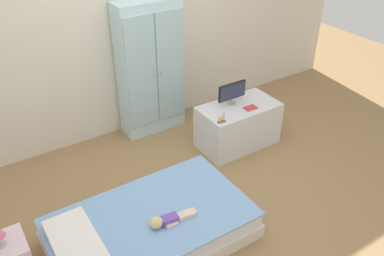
% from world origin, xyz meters
% --- Properties ---
extents(ground_plane, '(10.00, 10.00, 0.02)m').
position_xyz_m(ground_plane, '(0.00, 0.00, -0.01)').
color(ground_plane, '#99754C').
extents(back_wall, '(6.40, 0.05, 2.70)m').
position_xyz_m(back_wall, '(0.00, 1.57, 1.35)').
color(back_wall, silver).
rests_on(back_wall, ground_plane).
extents(bed, '(1.60, 0.95, 0.27)m').
position_xyz_m(bed, '(-0.52, -0.16, 0.13)').
color(bed, silver).
rests_on(bed, ground_plane).
extents(pillow, '(0.32, 0.68, 0.07)m').
position_xyz_m(pillow, '(-1.12, -0.16, 0.30)').
color(pillow, white).
rests_on(pillow, bed).
extents(doll, '(0.39, 0.14, 0.10)m').
position_xyz_m(doll, '(-0.46, -0.30, 0.31)').
color(doll, '#6B4CB2').
rests_on(doll, bed).
extents(wardrobe, '(0.71, 0.32, 1.51)m').
position_xyz_m(wardrobe, '(0.33, 1.38, 0.75)').
color(wardrobe, silver).
rests_on(wardrobe, ground_plane).
extents(tv_stand, '(0.85, 0.47, 0.48)m').
position_xyz_m(tv_stand, '(0.95, 0.57, 0.24)').
color(tv_stand, silver).
rests_on(tv_stand, ground_plane).
extents(tv_monitor, '(0.34, 0.10, 0.24)m').
position_xyz_m(tv_monitor, '(0.91, 0.66, 0.62)').
color(tv_monitor, '#99999E').
rests_on(tv_monitor, tv_stand).
extents(rocking_horse_toy, '(0.09, 0.04, 0.11)m').
position_xyz_m(rocking_horse_toy, '(0.60, 0.41, 0.53)').
color(rocking_horse_toy, '#8E6642').
rests_on(rocking_horse_toy, tv_stand).
extents(book_red, '(0.14, 0.09, 0.01)m').
position_xyz_m(book_red, '(1.01, 0.47, 0.49)').
color(book_red, '#CC3838').
rests_on(book_red, tv_stand).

